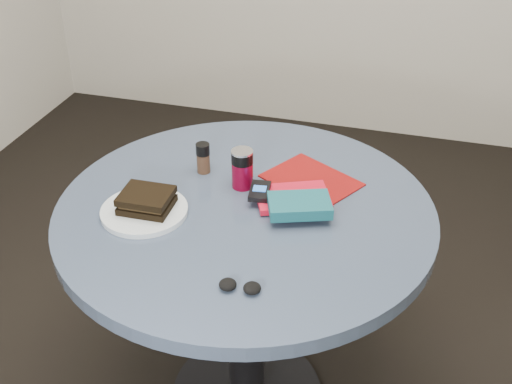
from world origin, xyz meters
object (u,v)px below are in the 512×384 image
(table, at_px, (246,255))
(red_book, at_px, (293,197))
(plate, at_px, (144,211))
(soda_can, at_px, (242,169))
(magazine, at_px, (311,180))
(headphones, at_px, (240,286))
(novel, at_px, (300,205))
(mp3_player, at_px, (260,191))
(sandwich, at_px, (147,200))
(pepper_grinder, at_px, (203,158))

(table, bearing_deg, red_book, 26.61)
(plate, xyz_separation_m, soda_can, (0.21, 0.20, 0.05))
(soda_can, relative_size, magazine, 0.46)
(headphones, bearing_deg, red_book, 85.21)
(soda_can, relative_size, novel, 0.71)
(red_book, distance_m, mp3_player, 0.09)
(sandwich, height_order, novel, sandwich)
(soda_can, bearing_deg, red_book, -13.17)
(red_book, bearing_deg, mp3_player, 167.95)
(sandwich, bearing_deg, headphones, -34.94)
(red_book, relative_size, headphones, 1.96)
(plate, distance_m, novel, 0.40)
(pepper_grinder, xyz_separation_m, red_book, (0.28, -0.08, -0.03))
(magazine, relative_size, headphones, 2.51)
(red_book, xyz_separation_m, headphones, (-0.03, -0.38, -0.00))
(table, xyz_separation_m, soda_can, (-0.03, 0.09, 0.22))
(soda_can, bearing_deg, pepper_grinder, 161.21)
(red_book, bearing_deg, sandwich, -179.79)
(table, bearing_deg, sandwich, -157.88)
(magazine, distance_m, red_book, 0.12)
(soda_can, relative_size, pepper_grinder, 1.25)
(table, height_order, soda_can, soda_can)
(novel, height_order, headphones, novel)
(sandwich, height_order, pepper_grinder, pepper_grinder)
(plate, relative_size, pepper_grinder, 2.51)
(sandwich, xyz_separation_m, magazine, (0.38, 0.27, -0.03))
(sandwich, xyz_separation_m, novel, (0.38, 0.09, -0.00))
(red_book, bearing_deg, magazine, 53.14)
(pepper_grinder, bearing_deg, table, -39.78)
(magazine, height_order, headphones, headphones)
(magazine, bearing_deg, soda_can, -126.14)
(magazine, height_order, mp3_player, mp3_player)
(table, xyz_separation_m, red_book, (0.12, 0.06, 0.18))
(table, distance_m, headphones, 0.37)
(plate, bearing_deg, magazine, 35.51)
(pepper_grinder, distance_m, mp3_player, 0.22)
(headphones, bearing_deg, sandwich, 145.06)
(plate, xyz_separation_m, pepper_grinder, (0.08, 0.24, 0.04))
(sandwich, xyz_separation_m, red_book, (0.35, 0.15, -0.02))
(red_book, height_order, headphones, headphones)
(sandwich, distance_m, mp3_player, 0.30)
(pepper_grinder, relative_size, headphones, 0.92)
(plate, height_order, soda_can, soda_can)
(headphones, bearing_deg, novel, 78.37)
(table, xyz_separation_m, pepper_grinder, (-0.16, 0.14, 0.21))
(soda_can, xyz_separation_m, mp3_player, (0.06, -0.05, -0.03))
(plate, height_order, pepper_grinder, pepper_grinder)
(table, relative_size, magazine, 4.11)
(soda_can, height_order, red_book, soda_can)
(plate, relative_size, soda_can, 2.01)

